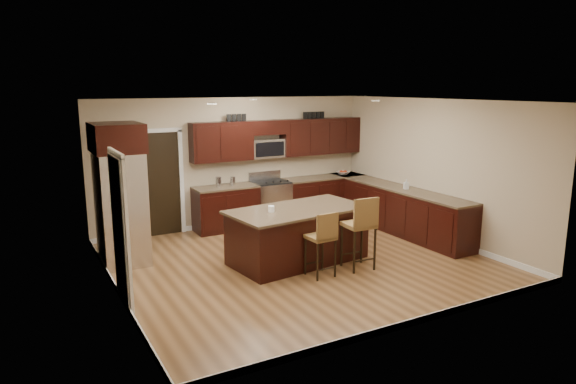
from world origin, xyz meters
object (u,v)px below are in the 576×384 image
island (298,237)px  stool_right (361,224)px  stool_mid (323,237)px  refrigerator (120,193)px  range (270,202)px

island → stool_right: stool_right is taller
island → stool_mid: size_ratio=2.35×
island → stool_right: size_ratio=2.03×
stool_right → refrigerator: size_ratio=0.52×
island → stool_right: bearing=-57.9°
range → island: bearing=-106.1°
refrigerator → stool_mid: bearing=-40.6°
refrigerator → stool_right: bearing=-33.9°
stool_right → stool_mid: bearing=-177.1°
range → island: 2.49m
stool_mid → stool_right: stool_right is taller
range → stool_right: bearing=-90.1°
stool_mid → refrigerator: 3.44m
island → stool_right: 1.14m
island → refrigerator: size_ratio=1.04×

